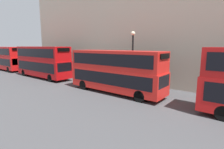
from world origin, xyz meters
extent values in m
cylinder|color=black|center=(0.48, 8.75, 0.50)|extent=(0.30, 1.00, 1.00)
cube|color=red|center=(1.60, 18.09, 1.36)|extent=(2.55, 10.05, 2.02)
cube|color=red|center=(1.60, 18.09, 3.27)|extent=(2.50, 9.85, 1.80)
cube|color=black|center=(1.60, 18.09, 1.60)|extent=(2.59, 9.24, 1.13)
cube|color=black|center=(1.60, 18.09, 3.36)|extent=(2.59, 9.24, 1.08)
cube|color=black|center=(1.60, 13.10, 1.76)|extent=(2.17, 0.06, 1.01)
cube|color=black|center=(1.60, 13.10, 3.81)|extent=(1.78, 0.06, 0.43)
cylinder|color=black|center=(0.48, 14.67, 0.50)|extent=(0.30, 1.00, 1.00)
cylinder|color=black|center=(2.73, 14.67, 0.50)|extent=(0.30, 1.00, 1.00)
cylinder|color=black|center=(0.48, 21.51, 0.50)|extent=(0.30, 1.00, 1.00)
cylinder|color=black|center=(2.73, 21.51, 0.50)|extent=(0.30, 1.00, 1.00)
cube|color=#B20C0F|center=(1.60, 31.49, 1.48)|extent=(2.55, 10.51, 2.26)
cube|color=#B20C0F|center=(1.60, 31.49, 3.56)|extent=(2.50, 10.30, 1.91)
cube|color=black|center=(1.60, 31.49, 1.75)|extent=(2.59, 9.67, 1.27)
cube|color=black|center=(1.60, 31.49, 3.66)|extent=(2.59, 9.67, 1.15)
cube|color=black|center=(1.60, 26.26, 1.93)|extent=(2.17, 0.06, 1.13)
cube|color=black|center=(1.60, 26.26, 4.14)|extent=(1.78, 0.06, 0.46)
cylinder|color=black|center=(0.48, 27.83, 0.50)|extent=(0.30, 1.00, 1.00)
cylinder|color=black|center=(2.73, 27.83, 0.50)|extent=(0.30, 1.00, 1.00)
cylinder|color=black|center=(0.48, 35.15, 0.50)|extent=(0.30, 1.00, 1.00)
cylinder|color=black|center=(2.73, 35.15, 0.50)|extent=(0.30, 1.00, 1.00)
cube|color=red|center=(1.60, 44.48, 1.46)|extent=(2.55, 10.33, 2.23)
cube|color=red|center=(1.60, 44.48, 3.50)|extent=(2.50, 10.12, 1.85)
cube|color=black|center=(1.60, 44.48, 1.73)|extent=(2.59, 9.50, 1.25)
cube|color=black|center=(1.60, 44.48, 3.59)|extent=(2.59, 9.50, 1.11)
cube|color=black|center=(1.60, 39.35, 1.91)|extent=(2.17, 0.06, 1.11)
cube|color=black|center=(1.60, 39.35, 4.05)|extent=(1.78, 0.06, 0.44)
cylinder|color=black|center=(0.48, 40.92, 0.50)|extent=(0.30, 1.00, 1.00)
cylinder|color=black|center=(2.73, 40.92, 0.50)|extent=(0.30, 1.00, 1.00)
cylinder|color=black|center=(2.73, 48.04, 0.50)|extent=(0.30, 1.00, 1.00)
cylinder|color=black|center=(3.70, 17.44, 2.83)|extent=(0.18, 0.18, 5.65)
sphere|color=beige|center=(3.70, 17.44, 5.87)|extent=(0.44, 0.44, 0.44)
camera|label=1|loc=(-11.84, 7.71, 4.62)|focal=28.00mm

